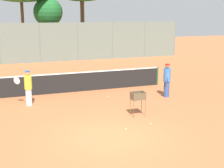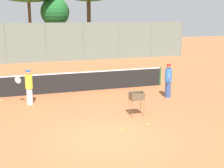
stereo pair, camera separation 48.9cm
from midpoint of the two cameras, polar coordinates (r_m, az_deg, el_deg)
The scene contains 13 objects.
ground_plane at distance 10.78m, azimuth 0.24°, elevation -9.72°, with size 80.00×80.00×0.00m, color #B26038.
tennis_net at distance 16.74m, azimuth -6.85°, elevation 0.38°, with size 10.75×0.10×1.07m.
back_fence at distance 27.48m, azimuth -11.53°, elevation 7.43°, with size 26.46×0.08×3.36m.
tree_1 at distance 32.93m, azimuth -9.96°, elevation 12.74°, with size 2.92×2.92×5.72m.
player_white_outfit at distance 15.80m, azimuth 11.12°, elevation 0.67°, with size 0.51×0.83×1.68m.
player_red_cap at distance 14.74m, azimuth -14.04°, elevation -0.49°, with size 0.82×0.49×1.61m.
ball_cart at distance 12.76m, azimuth 5.61°, elevation -2.54°, with size 0.56×0.41×1.00m.
tennis_ball_0 at distance 15.85m, azimuth -18.79°, elevation -2.88°, with size 0.07×0.07×0.07m, color #D1E54C.
tennis_ball_1 at distance 15.74m, azimuth 0.23°, elevation -2.29°, with size 0.07×0.07×0.07m, color #D1E54C.
tennis_ball_3 at distance 11.96m, azimuth 7.82°, elevation -7.34°, with size 0.07×0.07×0.07m, color #D1E54C.
tennis_ball_4 at distance 11.39m, azimuth 3.21°, elevation -8.29°, with size 0.07×0.07×0.07m, color #D1E54C.
tennis_ball_6 at distance 13.34m, azimuth 4.27°, elevation -5.12°, with size 0.07×0.07×0.07m, color #D1E54C.
parked_car at distance 32.81m, azimuth -6.79°, elevation 6.64°, with size 4.20×1.70×1.60m.
Camera 2 is at (-2.90, -9.53, 4.13)m, focal length 50.00 mm.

